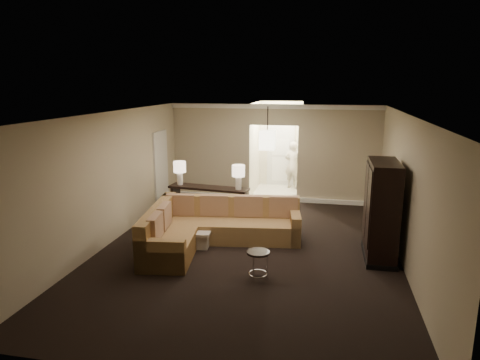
% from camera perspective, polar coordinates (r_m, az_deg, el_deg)
% --- Properties ---
extents(ground, '(8.00, 8.00, 0.00)m').
position_cam_1_polar(ground, '(8.93, 1.06, -9.45)').
color(ground, black).
rests_on(ground, ground).
extents(wall_back, '(6.00, 0.04, 2.80)m').
position_cam_1_polar(wall_back, '(12.38, 4.47, 3.58)').
color(wall_back, '#B9A88C').
rests_on(wall_back, ground).
extents(wall_front, '(6.00, 0.04, 2.80)m').
position_cam_1_polar(wall_front, '(4.82, -7.77, -11.70)').
color(wall_front, '#B9A88C').
rests_on(wall_front, ground).
extents(wall_left, '(0.04, 8.00, 2.80)m').
position_cam_1_polar(wall_left, '(9.50, -17.00, 0.19)').
color(wall_left, '#B9A88C').
rests_on(wall_left, ground).
extents(wall_right, '(0.04, 8.00, 2.80)m').
position_cam_1_polar(wall_right, '(8.50, 21.41, -1.59)').
color(wall_right, '#B9A88C').
rests_on(wall_right, ground).
extents(ceiling, '(6.00, 8.00, 0.02)m').
position_cam_1_polar(ceiling, '(8.28, 1.14, 8.77)').
color(ceiling, white).
rests_on(ceiling, wall_back).
extents(crown_molding, '(6.00, 0.10, 0.12)m').
position_cam_1_polar(crown_molding, '(12.18, 4.55, 9.73)').
color(crown_molding, white).
rests_on(crown_molding, wall_back).
extents(baseboard, '(6.00, 0.10, 0.12)m').
position_cam_1_polar(baseboard, '(12.62, 4.33, -2.47)').
color(baseboard, white).
rests_on(baseboard, ground).
extents(side_door, '(0.05, 0.90, 2.10)m').
position_cam_1_polar(side_door, '(12.03, -10.48, 1.44)').
color(side_door, silver).
rests_on(side_door, ground).
extents(foyer, '(1.44, 2.02, 2.80)m').
position_cam_1_polar(foyer, '(13.71, 5.16, 4.06)').
color(foyer, beige).
rests_on(foyer, ground).
extents(sectional_sofa, '(3.20, 2.75, 0.93)m').
position_cam_1_polar(sectional_sofa, '(9.18, -3.96, -6.38)').
color(sectional_sofa, brown).
rests_on(sectional_sofa, ground).
extents(coffee_table, '(0.96, 0.96, 0.37)m').
position_cam_1_polar(coffee_table, '(9.35, -6.39, -7.28)').
color(coffee_table, beige).
rests_on(coffee_table, ground).
extents(console_table, '(2.11, 0.71, 0.80)m').
position_cam_1_polar(console_table, '(10.98, -4.17, -2.56)').
color(console_table, black).
rests_on(console_table, ground).
extents(armoire, '(0.57, 1.34, 1.93)m').
position_cam_1_polar(armoire, '(8.78, 18.28, -4.12)').
color(armoire, black).
rests_on(armoire, ground).
extents(drink_table, '(0.41, 0.41, 0.51)m').
position_cam_1_polar(drink_table, '(7.64, 2.43, -10.49)').
color(drink_table, black).
rests_on(drink_table, ground).
extents(table_lamp_left, '(0.32, 0.32, 0.61)m').
position_cam_1_polar(table_lamp_left, '(11.13, -8.05, 1.43)').
color(table_lamp_left, white).
rests_on(table_lamp_left, console_table).
extents(table_lamp_right, '(0.32, 0.32, 0.61)m').
position_cam_1_polar(table_lamp_right, '(10.53, -0.21, 0.91)').
color(table_lamp_right, white).
rests_on(table_lamp_right, console_table).
extents(pendant_light, '(0.38, 0.38, 1.09)m').
position_cam_1_polar(pendant_light, '(11.02, 3.67, 5.35)').
color(pendant_light, black).
rests_on(pendant_light, ceiling).
extents(person, '(0.71, 0.59, 1.70)m').
position_cam_1_polar(person, '(14.00, 7.08, 2.33)').
color(person, beige).
rests_on(person, ground).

